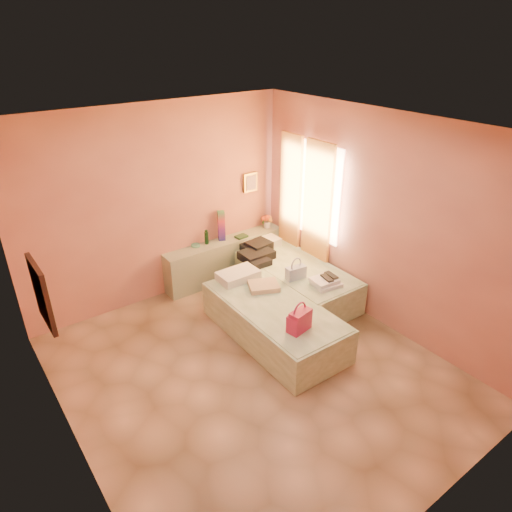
{
  "coord_description": "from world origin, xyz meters",
  "views": [
    {
      "loc": [
        -2.47,
        -3.36,
        3.67
      ],
      "look_at": [
        0.65,
        0.85,
        0.99
      ],
      "focal_mm": 32.0,
      "sensor_mm": 36.0,
      "label": 1
    }
  ],
  "objects_px": {
    "bed_right": "(294,280)",
    "blue_handbag": "(296,273)",
    "green_book": "(241,236)",
    "bed_left": "(274,321)",
    "magenta_handbag": "(299,320)",
    "towel_stack": "(326,282)",
    "headboard_ledge": "(226,259)",
    "water_bottle": "(206,237)",
    "flower_vase": "(267,220)"
  },
  "relations": [
    {
      "from": "magenta_handbag",
      "to": "towel_stack",
      "type": "height_order",
      "value": "magenta_handbag"
    },
    {
      "from": "blue_handbag",
      "to": "bed_left",
      "type": "bearing_deg",
      "value": -144.35
    },
    {
      "from": "water_bottle",
      "to": "flower_vase",
      "type": "bearing_deg",
      "value": -2.7
    },
    {
      "from": "bed_left",
      "to": "flower_vase",
      "type": "distance_m",
      "value": 2.17
    },
    {
      "from": "water_bottle",
      "to": "towel_stack",
      "type": "xyz_separation_m",
      "value": [
        0.78,
        -1.82,
        -0.21
      ]
    },
    {
      "from": "bed_right",
      "to": "water_bottle",
      "type": "bearing_deg",
      "value": 127.12
    },
    {
      "from": "water_bottle",
      "to": "magenta_handbag",
      "type": "relative_size",
      "value": 0.77
    },
    {
      "from": "bed_left",
      "to": "towel_stack",
      "type": "bearing_deg",
      "value": -2.31
    },
    {
      "from": "green_book",
      "to": "magenta_handbag",
      "type": "distance_m",
      "value": 2.35
    },
    {
      "from": "bed_right",
      "to": "blue_handbag",
      "type": "bearing_deg",
      "value": -127.4
    },
    {
      "from": "green_book",
      "to": "flower_vase",
      "type": "xyz_separation_m",
      "value": [
        0.57,
        0.07,
        0.11
      ]
    },
    {
      "from": "green_book",
      "to": "flower_vase",
      "type": "distance_m",
      "value": 0.59
    },
    {
      "from": "towel_stack",
      "to": "bed_left",
      "type": "bearing_deg",
      "value": 176.7
    },
    {
      "from": "green_book",
      "to": "magenta_handbag",
      "type": "xyz_separation_m",
      "value": [
        -0.74,
        -2.23,
        -0.03
      ]
    },
    {
      "from": "flower_vase",
      "to": "towel_stack",
      "type": "height_order",
      "value": "flower_vase"
    },
    {
      "from": "blue_handbag",
      "to": "magenta_handbag",
      "type": "bearing_deg",
      "value": -121.02
    },
    {
      "from": "headboard_ledge",
      "to": "bed_left",
      "type": "relative_size",
      "value": 1.02
    },
    {
      "from": "bed_right",
      "to": "flower_vase",
      "type": "xyz_separation_m",
      "value": [
        0.32,
        1.07,
        0.53
      ]
    },
    {
      "from": "headboard_ledge",
      "to": "bed_left",
      "type": "bearing_deg",
      "value": -102.44
    },
    {
      "from": "bed_left",
      "to": "headboard_ledge",
      "type": "bearing_deg",
      "value": 78.56
    },
    {
      "from": "magenta_handbag",
      "to": "blue_handbag",
      "type": "xyz_separation_m",
      "value": [
        0.76,
        0.93,
        -0.04
      ]
    },
    {
      "from": "green_book",
      "to": "flower_vase",
      "type": "bearing_deg",
      "value": 2.02
    },
    {
      "from": "headboard_ledge",
      "to": "blue_handbag",
      "type": "height_order",
      "value": "blue_handbag"
    },
    {
      "from": "bed_left",
      "to": "green_book",
      "type": "height_order",
      "value": "green_book"
    },
    {
      "from": "headboard_ledge",
      "to": "bed_right",
      "type": "bearing_deg",
      "value": -63.43
    },
    {
      "from": "bed_right",
      "to": "flower_vase",
      "type": "bearing_deg",
      "value": 74.48
    },
    {
      "from": "bed_left",
      "to": "blue_handbag",
      "type": "height_order",
      "value": "blue_handbag"
    },
    {
      "from": "headboard_ledge",
      "to": "towel_stack",
      "type": "height_order",
      "value": "headboard_ledge"
    },
    {
      "from": "bed_right",
      "to": "magenta_handbag",
      "type": "xyz_separation_m",
      "value": [
        -1.0,
        -1.24,
        0.38
      ]
    },
    {
      "from": "bed_right",
      "to": "bed_left",
      "type": "bearing_deg",
      "value": -143.16
    },
    {
      "from": "water_bottle",
      "to": "blue_handbag",
      "type": "relative_size",
      "value": 0.78
    },
    {
      "from": "bed_right",
      "to": "magenta_handbag",
      "type": "bearing_deg",
      "value": -127.97
    },
    {
      "from": "flower_vase",
      "to": "towel_stack",
      "type": "xyz_separation_m",
      "value": [
        -0.35,
        -1.77,
        -0.23
      ]
    },
    {
      "from": "green_book",
      "to": "headboard_ledge",
      "type": "bearing_deg",
      "value": 163.34
    },
    {
      "from": "headboard_ledge",
      "to": "water_bottle",
      "type": "xyz_separation_m",
      "value": [
        -0.29,
        0.07,
        0.44
      ]
    },
    {
      "from": "magenta_handbag",
      "to": "towel_stack",
      "type": "bearing_deg",
      "value": 18.68
    },
    {
      "from": "green_book",
      "to": "blue_handbag",
      "type": "xyz_separation_m",
      "value": [
        0.01,
        -1.3,
        -0.08
      ]
    },
    {
      "from": "green_book",
      "to": "blue_handbag",
      "type": "height_order",
      "value": "same"
    },
    {
      "from": "bed_right",
      "to": "green_book",
      "type": "xyz_separation_m",
      "value": [
        -0.26,
        0.99,
        0.42
      ]
    },
    {
      "from": "magenta_handbag",
      "to": "headboard_ledge",
      "type": "bearing_deg",
      "value": 67.74
    },
    {
      "from": "bed_left",
      "to": "towel_stack",
      "type": "height_order",
      "value": "towel_stack"
    },
    {
      "from": "flower_vase",
      "to": "magenta_handbag",
      "type": "bearing_deg",
      "value": -119.77
    },
    {
      "from": "flower_vase",
      "to": "magenta_handbag",
      "type": "relative_size",
      "value": 0.91
    },
    {
      "from": "water_bottle",
      "to": "blue_handbag",
      "type": "distance_m",
      "value": 1.55
    },
    {
      "from": "green_book",
      "to": "blue_handbag",
      "type": "distance_m",
      "value": 1.31
    },
    {
      "from": "bed_left",
      "to": "green_book",
      "type": "bearing_deg",
      "value": 69.65
    },
    {
      "from": "flower_vase",
      "to": "blue_handbag",
      "type": "relative_size",
      "value": 0.93
    },
    {
      "from": "flower_vase",
      "to": "headboard_ledge",
      "type": "bearing_deg",
      "value": -178.95
    },
    {
      "from": "bed_right",
      "to": "towel_stack",
      "type": "height_order",
      "value": "towel_stack"
    },
    {
      "from": "water_bottle",
      "to": "flower_vase",
      "type": "xyz_separation_m",
      "value": [
        1.13,
        -0.05,
        0.02
      ]
    }
  ]
}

